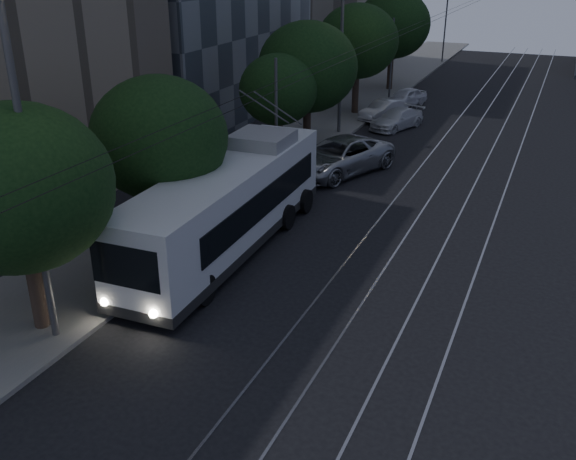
% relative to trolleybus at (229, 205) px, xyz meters
% --- Properties ---
extents(ground, '(120.00, 120.00, 0.00)m').
position_rel_trolleybus_xyz_m(ground, '(4.10, -3.15, -1.73)').
color(ground, black).
rests_on(ground, ground).
extents(sidewalk, '(5.00, 90.00, 0.15)m').
position_rel_trolleybus_xyz_m(sidewalk, '(-3.40, 16.85, -1.65)').
color(sidewalk, slate).
rests_on(sidewalk, ground).
extents(tram_rails, '(4.52, 90.00, 0.02)m').
position_rel_trolleybus_xyz_m(tram_rails, '(6.60, 16.85, -1.72)').
color(tram_rails, gray).
rests_on(tram_rails, ground).
extents(overhead_wires, '(2.23, 90.00, 6.00)m').
position_rel_trolleybus_xyz_m(overhead_wires, '(-0.87, 16.85, 1.74)').
color(overhead_wires, black).
rests_on(overhead_wires, ground).
extents(trolleybus, '(2.94, 12.60, 5.63)m').
position_rel_trolleybus_xyz_m(trolleybus, '(0.00, 0.00, 0.00)').
color(trolleybus, silver).
rests_on(trolleybus, ground).
extents(pickup_silver, '(5.03, 6.91, 1.75)m').
position_rel_trolleybus_xyz_m(pickup_silver, '(0.77, 10.01, -0.85)').
color(pickup_silver, '#9DA0A5').
rests_on(pickup_silver, ground).
extents(car_white_a, '(2.48, 4.02, 1.28)m').
position_rel_trolleybus_xyz_m(car_white_a, '(0.24, 10.85, -1.09)').
color(car_white_a, silver).
rests_on(car_white_a, ground).
extents(car_white_b, '(3.07, 4.51, 1.21)m').
position_rel_trolleybus_xyz_m(car_white_b, '(1.19, 19.86, -1.12)').
color(car_white_b, silver).
rests_on(car_white_b, ground).
extents(car_white_c, '(2.67, 4.07, 1.27)m').
position_rel_trolleybus_xyz_m(car_white_c, '(-0.20, 21.75, -1.09)').
color(car_white_c, silver).
rests_on(car_white_c, ground).
extents(car_white_d, '(2.84, 4.04, 1.28)m').
position_rel_trolleybus_xyz_m(car_white_d, '(0.13, 26.35, -1.09)').
color(car_white_d, white).
rests_on(car_white_d, ground).
extents(tree_0, '(5.14, 5.14, 6.76)m').
position_rel_trolleybus_xyz_m(tree_0, '(-2.40, -7.27, 2.71)').
color(tree_0, '#31211B').
rests_on(tree_0, ground).
extents(tree_1, '(4.94, 4.94, 6.39)m').
position_rel_trolleybus_xyz_m(tree_1, '(-2.40, -0.63, 2.43)').
color(tree_1, '#31211B').
rests_on(tree_1, ground).
extents(tree_2, '(4.05, 4.05, 5.59)m').
position_rel_trolleybus_xyz_m(tree_2, '(-2.90, 10.85, 2.02)').
color(tree_2, '#31211B').
rests_on(tree_2, ground).
extents(tree_3, '(5.45, 5.45, 6.96)m').
position_rel_trolleybus_xyz_m(tree_3, '(-2.40, 13.64, 2.77)').
color(tree_3, '#31211B').
rests_on(tree_3, ground).
extents(tree_4, '(5.37, 5.37, 7.27)m').
position_rel_trolleybus_xyz_m(tree_4, '(-2.40, 22.44, 3.12)').
color(tree_4, '#31211B').
rests_on(tree_4, ground).
extents(tree_5, '(5.70, 5.70, 7.66)m').
position_rel_trolleybus_xyz_m(tree_5, '(-2.40, 31.34, 3.35)').
color(tree_5, '#31211B').
rests_on(tree_5, ground).
extents(streetlamp_near, '(2.56, 0.44, 10.66)m').
position_rel_trolleybus_xyz_m(streetlamp_near, '(-1.28, -7.49, 4.66)').
color(streetlamp_near, '#515153').
rests_on(streetlamp_near, ground).
extents(streetlamp_far, '(2.26, 0.44, 9.24)m').
position_rel_trolleybus_xyz_m(streetlamp_far, '(-1.30, 17.13, 3.88)').
color(streetlamp_far, '#515153').
rests_on(streetlamp_far, ground).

